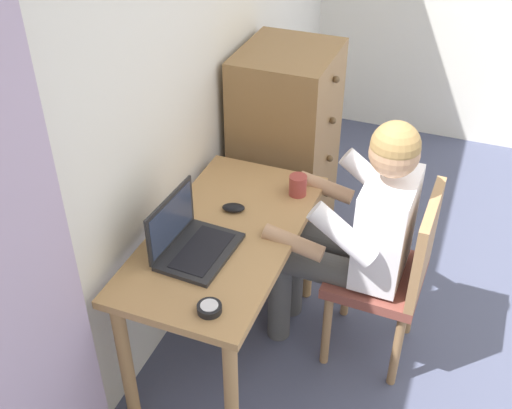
% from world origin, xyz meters
% --- Properties ---
extents(wall_back, '(4.80, 0.05, 2.50)m').
position_xyz_m(wall_back, '(0.00, 2.20, 1.25)').
color(wall_back, silver).
rests_on(wall_back, ground_plane).
extents(curtain_panel, '(0.57, 0.03, 2.16)m').
position_xyz_m(curtain_panel, '(-1.22, 2.13, 1.08)').
color(curtain_panel, '#B29EBC').
rests_on(curtain_panel, ground_plane).
extents(desk, '(1.11, 0.58, 0.71)m').
position_xyz_m(desk, '(-0.33, 1.84, 0.60)').
color(desk, tan).
rests_on(desk, ground_plane).
extents(dresser, '(0.55, 0.51, 1.14)m').
position_xyz_m(dresser, '(0.63, 1.90, 0.57)').
color(dresser, olive).
rests_on(dresser, ground_plane).
extents(chair, '(0.43, 0.41, 0.90)m').
position_xyz_m(chair, '(-0.07, 1.16, 0.51)').
color(chair, brown).
rests_on(chair, ground_plane).
extents(person_seated, '(0.54, 0.59, 1.22)m').
position_xyz_m(person_seated, '(-0.07, 1.35, 0.69)').
color(person_seated, '#4C4C4C').
rests_on(person_seated, ground_plane).
extents(laptop, '(0.35, 0.27, 0.24)m').
position_xyz_m(laptop, '(-0.49, 1.92, 0.77)').
color(laptop, '#232326').
rests_on(laptop, desk).
extents(computer_mouse, '(0.08, 0.11, 0.03)m').
position_xyz_m(computer_mouse, '(-0.18, 1.87, 0.73)').
color(computer_mouse, black).
rests_on(computer_mouse, desk).
extents(desk_clock, '(0.09, 0.09, 0.03)m').
position_xyz_m(desk_clock, '(-0.77, 1.71, 0.73)').
color(desk_clock, black).
rests_on(desk_clock, desk).
extents(coffee_mug, '(0.12, 0.08, 0.09)m').
position_xyz_m(coffee_mug, '(0.05, 1.65, 0.76)').
color(coffee_mug, '#9E3D38').
rests_on(coffee_mug, desk).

